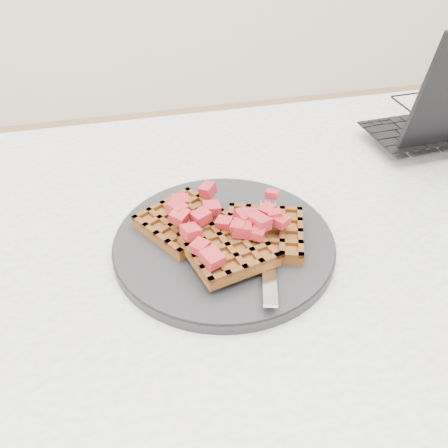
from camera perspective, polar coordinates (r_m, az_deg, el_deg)
The scene contains 5 objects.
table at distance 0.75m, azimuth 9.15°, elevation -8.17°, with size 1.20×0.80×0.75m.
plate at distance 0.64m, azimuth -0.00°, elevation -2.24°, with size 0.28×0.28×0.02m, color black.
waffles at distance 0.63m, azimuth 0.09°, elevation -1.12°, with size 0.22×0.20×0.03m.
strawberry_pile at distance 0.61m, azimuth 0.00°, elevation 1.02°, with size 0.15×0.15×0.02m, color maroon, non-canonical shape.
fork at distance 0.61m, azimuth 5.10°, elevation -2.90°, with size 0.02×0.18×0.02m, color silver, non-canonical shape.
Camera 1 is at (-0.23, -0.47, 1.18)m, focal length 40.00 mm.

